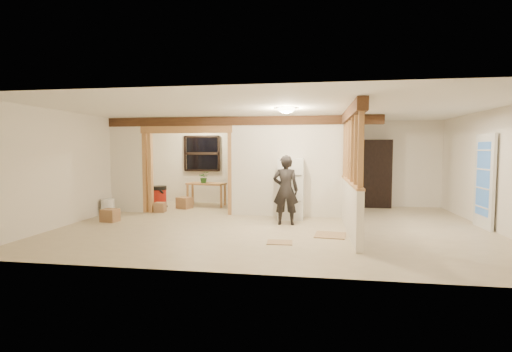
% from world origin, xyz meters
% --- Properties ---
extents(floor, '(9.00, 6.50, 0.01)m').
position_xyz_m(floor, '(0.00, 0.00, -0.01)').
color(floor, '#C3B291').
rests_on(floor, ground).
extents(ceiling, '(9.00, 6.50, 0.01)m').
position_xyz_m(ceiling, '(0.00, 0.00, 2.50)').
color(ceiling, white).
extents(wall_back, '(9.00, 0.01, 2.50)m').
position_xyz_m(wall_back, '(0.00, 3.25, 1.25)').
color(wall_back, silver).
rests_on(wall_back, floor).
extents(wall_front, '(9.00, 0.01, 2.50)m').
position_xyz_m(wall_front, '(0.00, -3.25, 1.25)').
color(wall_front, silver).
rests_on(wall_front, floor).
extents(wall_left, '(0.01, 6.50, 2.50)m').
position_xyz_m(wall_left, '(-4.50, 0.00, 1.25)').
color(wall_left, silver).
rests_on(wall_left, floor).
extents(wall_right, '(0.01, 6.50, 2.50)m').
position_xyz_m(wall_right, '(4.50, 0.00, 1.25)').
color(wall_right, silver).
rests_on(wall_right, floor).
extents(partition_left_stub, '(0.90, 0.12, 2.50)m').
position_xyz_m(partition_left_stub, '(-4.05, 1.20, 1.25)').
color(partition_left_stub, silver).
rests_on(partition_left_stub, floor).
extents(partition_center, '(2.80, 0.12, 2.50)m').
position_xyz_m(partition_center, '(0.20, 1.20, 1.25)').
color(partition_center, silver).
rests_on(partition_center, floor).
extents(doorway_frame, '(2.46, 0.14, 2.20)m').
position_xyz_m(doorway_frame, '(-2.40, 1.20, 1.10)').
color(doorway_frame, tan).
rests_on(doorway_frame, floor).
extents(header_beam_back, '(7.00, 0.18, 0.22)m').
position_xyz_m(header_beam_back, '(-1.00, 1.20, 2.38)').
color(header_beam_back, '#51311B').
rests_on(header_beam_back, ceiling).
extents(header_beam_right, '(0.18, 3.30, 0.22)m').
position_xyz_m(header_beam_right, '(1.60, -0.40, 2.38)').
color(header_beam_right, '#51311B').
rests_on(header_beam_right, ceiling).
extents(pony_wall, '(0.12, 3.20, 1.00)m').
position_xyz_m(pony_wall, '(1.60, -0.40, 0.50)').
color(pony_wall, silver).
rests_on(pony_wall, floor).
extents(stud_partition, '(0.14, 3.20, 1.32)m').
position_xyz_m(stud_partition, '(1.60, -0.40, 1.66)').
color(stud_partition, tan).
rests_on(stud_partition, pony_wall).
extents(window_back, '(1.12, 0.10, 1.10)m').
position_xyz_m(window_back, '(-2.60, 3.17, 1.55)').
color(window_back, black).
rests_on(window_back, wall_back).
extents(french_door, '(0.12, 0.86, 2.00)m').
position_xyz_m(french_door, '(4.42, 0.40, 1.00)').
color(french_door, white).
rests_on(french_door, floor).
extents(ceiling_dome_main, '(0.36, 0.36, 0.16)m').
position_xyz_m(ceiling_dome_main, '(0.30, -0.50, 2.48)').
color(ceiling_dome_main, '#FFEABF').
rests_on(ceiling_dome_main, ceiling).
extents(ceiling_dome_util, '(0.32, 0.32, 0.14)m').
position_xyz_m(ceiling_dome_util, '(-2.50, 2.30, 2.48)').
color(ceiling_dome_util, '#FFEABF').
rests_on(ceiling_dome_util, ceiling).
extents(hanging_bulb, '(0.07, 0.07, 0.07)m').
position_xyz_m(hanging_bulb, '(-2.00, 1.60, 2.18)').
color(hanging_bulb, '#FFD88C').
rests_on(hanging_bulb, ceiling).
extents(refrigerator, '(0.60, 0.58, 1.46)m').
position_xyz_m(refrigerator, '(0.33, 0.85, 0.73)').
color(refrigerator, white).
rests_on(refrigerator, floor).
extents(woman, '(0.57, 0.37, 1.55)m').
position_xyz_m(woman, '(0.25, 0.13, 0.77)').
color(woman, '#2A2525').
rests_on(woman, floor).
extents(work_table, '(1.19, 0.76, 0.69)m').
position_xyz_m(work_table, '(-2.26, 2.48, 0.34)').
color(work_table, tan).
rests_on(work_table, floor).
extents(potted_plant, '(0.39, 0.36, 0.34)m').
position_xyz_m(potted_plant, '(-2.32, 2.46, 0.86)').
color(potted_plant, '#317635').
rests_on(potted_plant, work_table).
extents(shop_vac, '(0.64, 0.64, 0.64)m').
position_xyz_m(shop_vac, '(-3.53, 2.00, 0.32)').
color(shop_vac, maroon).
rests_on(shop_vac, floor).
extents(bookshelf, '(0.97, 0.32, 1.95)m').
position_xyz_m(bookshelf, '(2.57, 3.02, 0.97)').
color(bookshelf, black).
rests_on(bookshelf, floor).
extents(bucket, '(0.43, 0.43, 0.41)m').
position_xyz_m(bucket, '(-4.31, 0.62, 0.21)').
color(bucket, white).
rests_on(bucket, floor).
extents(box_util_a, '(0.46, 0.43, 0.32)m').
position_xyz_m(box_util_a, '(-2.75, 1.97, 0.16)').
color(box_util_a, '#956C48').
rests_on(box_util_a, floor).
extents(box_util_b, '(0.30, 0.30, 0.26)m').
position_xyz_m(box_util_b, '(-3.18, 1.28, 0.13)').
color(box_util_b, '#956C48').
rests_on(box_util_b, floor).
extents(box_front, '(0.39, 0.34, 0.29)m').
position_xyz_m(box_front, '(-3.79, -0.16, 0.15)').
color(box_front, '#956C48').
rests_on(box_front, floor).
extents(floor_panel_near, '(0.64, 0.64, 0.02)m').
position_xyz_m(floor_panel_near, '(1.19, -0.81, 0.01)').
color(floor_panel_near, tan).
rests_on(floor_panel_near, floor).
extents(floor_panel_far, '(0.47, 0.38, 0.01)m').
position_xyz_m(floor_panel_far, '(0.27, -1.51, 0.01)').
color(floor_panel_far, tan).
rests_on(floor_panel_far, floor).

